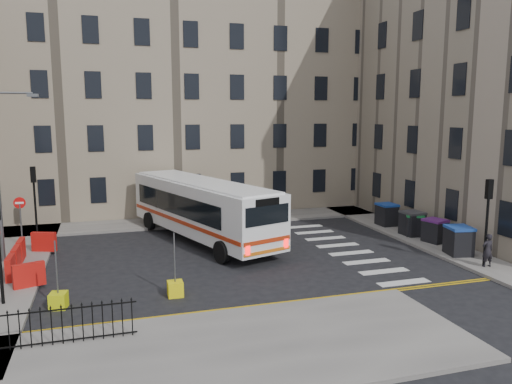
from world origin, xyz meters
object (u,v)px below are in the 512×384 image
bollard_yellow (175,289)px  wheelie_bin_b (435,231)px  bus (202,207)px  wheelie_bin_c (414,225)px  wheelie_bin_a (459,240)px  wheelie_bin_d (412,223)px  pedestrian (488,250)px  wheelie_bin_e (387,214)px  bollard_chevron (59,300)px

bollard_yellow → wheelie_bin_b: bearing=14.0°
bus → wheelie_bin_c: bus is taller
bus → wheelie_bin_a: size_ratio=8.34×
wheelie_bin_a → wheelie_bin_d: (0.16, 4.22, -0.02)m
wheelie_bin_d → pedestrian: (-0.25, -6.32, 0.08)m
wheelie_bin_e → wheelie_bin_d: bearing=-91.1°
wheelie_bin_a → bollard_yellow: size_ratio=2.52×
wheelie_bin_c → wheelie_bin_e: 2.82m
bus → wheelie_bin_b: bearing=-39.4°
wheelie_bin_e → bollard_yellow: (-14.59, -8.21, -0.55)m
wheelie_bin_e → bollard_yellow: size_ratio=2.31×
pedestrian → bollard_chevron: size_ratio=2.61×
wheelie_bin_b → wheelie_bin_e: size_ratio=1.00×
bus → wheelie_bin_e: bearing=-19.2°
wheelie_bin_b → wheelie_bin_e: 4.51m
wheelie_bin_d → bollard_yellow: bearing=-163.1°
wheelie_bin_a → wheelie_bin_d: wheelie_bin_a is taller
wheelie_bin_d → wheelie_bin_b: bearing=-85.5°
wheelie_bin_c → bollard_yellow: size_ratio=2.39×
wheelie_bin_e → pedestrian: pedestrian is taller
wheelie_bin_b → wheelie_bin_d: wheelie_bin_d is taller
pedestrian → wheelie_bin_c: bearing=-90.4°
bus → bollard_yellow: (-2.70, -8.34, -1.65)m
wheelie_bin_b → bollard_chevron: bearing=175.6°
wheelie_bin_c → bollard_chevron: 19.75m
wheelie_bin_c → wheelie_bin_d: size_ratio=1.02×
wheelie_bin_a → wheelie_bin_b: wheelie_bin_a is taller
wheelie_bin_a → bollard_chevron: (-18.80, -1.24, -0.58)m
wheelie_bin_b → wheelie_bin_c: bearing=81.9°
bus → wheelie_bin_a: bearing=-49.6°
wheelie_bin_b → wheelie_bin_e: bearing=78.1°
wheelie_bin_b → bollard_chevron: 19.57m
wheelie_bin_a → wheelie_bin_d: 4.22m
wheelie_bin_d → pedestrian: 6.32m
wheelie_bin_b → wheelie_bin_a: bearing=-114.8°
wheelie_bin_d → wheelie_bin_e: wheelie_bin_d is taller
bus → wheelie_bin_b: bus is taller
bus → pedestrian: 14.87m
wheelie_bin_d → pedestrian: size_ratio=0.89×
wheelie_bin_a → bollard_chevron: bearing=-164.4°
wheelie_bin_b → bollard_chevron: wheelie_bin_b is taller
bollard_yellow → bollard_chevron: same height
bus → wheelie_bin_b: size_ratio=9.10×
wheelie_bin_b → wheelie_bin_c: 1.70m
pedestrian → bollard_chevron: 18.73m
wheelie_bin_a → wheelie_bin_b: (0.41, 2.45, -0.08)m
bollard_yellow → bollard_chevron: 4.35m
wheelie_bin_b → wheelie_bin_c: wheelie_bin_b is taller
wheelie_bin_c → wheelie_bin_d: wheelie_bin_d is taller
wheelie_bin_d → pedestrian: bearing=-96.0°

